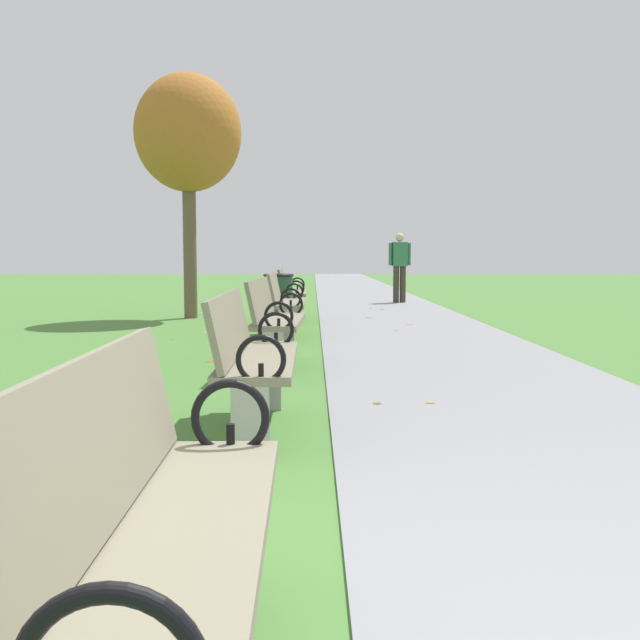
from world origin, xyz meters
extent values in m
cube|color=gray|center=(1.34, 18.00, 0.01)|extent=(2.69, 44.00, 0.02)
cube|color=gray|center=(-0.45, -0.11, 0.47)|extent=(0.46, 1.60, 0.05)
cube|color=gray|center=(-0.64, -0.11, 0.70)|extent=(0.14, 1.60, 0.40)
cube|color=#A8A59E|center=(-0.46, 0.63, 0.23)|extent=(0.20, 0.12, 0.45)
torus|color=black|center=(-0.40, 0.65, 0.59)|extent=(0.27, 0.03, 0.27)
cylinder|color=black|center=(-0.40, 0.65, 0.51)|extent=(0.03, 0.03, 0.12)
cube|color=gray|center=(-0.45, 2.78, 0.47)|extent=(0.44, 1.60, 0.05)
cube|color=gray|center=(-0.64, 2.78, 0.70)|extent=(0.13, 1.60, 0.40)
cube|color=#A8A59E|center=(-0.45, 2.04, 0.23)|extent=(0.20, 0.12, 0.45)
cube|color=#A8A59E|center=(-0.45, 3.52, 0.23)|extent=(0.20, 0.12, 0.45)
torus|color=black|center=(-0.39, 2.02, 0.59)|extent=(0.27, 0.03, 0.27)
cylinder|color=black|center=(-0.39, 2.02, 0.51)|extent=(0.03, 0.03, 0.12)
torus|color=black|center=(-0.39, 3.54, 0.59)|extent=(0.27, 0.03, 0.27)
cylinder|color=black|center=(-0.39, 3.54, 0.51)|extent=(0.03, 0.03, 0.12)
cube|color=gray|center=(-0.45, 5.48, 0.47)|extent=(0.51, 1.62, 0.05)
cube|color=gray|center=(-0.64, 5.49, 0.70)|extent=(0.19, 1.60, 0.40)
cube|color=#A8A59E|center=(-0.48, 4.74, 0.23)|extent=(0.21, 0.13, 0.45)
cube|color=#A8A59E|center=(-0.42, 6.22, 0.23)|extent=(0.21, 0.13, 0.45)
torus|color=black|center=(-0.42, 4.72, 0.59)|extent=(0.27, 0.04, 0.27)
cylinder|color=black|center=(-0.42, 4.72, 0.51)|extent=(0.03, 0.03, 0.12)
torus|color=black|center=(-0.36, 6.24, 0.59)|extent=(0.27, 0.04, 0.27)
cylinder|color=black|center=(-0.36, 6.24, 0.51)|extent=(0.03, 0.03, 0.12)
cube|color=gray|center=(-0.45, 8.11, 0.47)|extent=(0.45, 1.60, 0.05)
cube|color=gray|center=(-0.64, 8.11, 0.70)|extent=(0.13, 1.60, 0.40)
cube|color=#A8A59E|center=(-0.45, 7.37, 0.23)|extent=(0.20, 0.12, 0.45)
cube|color=#A8A59E|center=(-0.45, 8.85, 0.23)|extent=(0.20, 0.12, 0.45)
torus|color=black|center=(-0.39, 7.35, 0.59)|extent=(0.27, 0.03, 0.27)
cylinder|color=black|center=(-0.39, 7.35, 0.51)|extent=(0.03, 0.03, 0.12)
torus|color=black|center=(-0.39, 8.87, 0.59)|extent=(0.27, 0.03, 0.27)
cylinder|color=black|center=(-0.39, 8.87, 0.51)|extent=(0.03, 0.03, 0.12)
cube|color=gray|center=(-0.45, 10.78, 0.47)|extent=(0.45, 1.60, 0.05)
cube|color=gray|center=(-0.64, 10.77, 0.70)|extent=(0.14, 1.60, 0.40)
cube|color=#A8A59E|center=(-0.44, 10.04, 0.23)|extent=(0.20, 0.12, 0.45)
cube|color=#A8A59E|center=(-0.46, 11.52, 0.23)|extent=(0.20, 0.12, 0.45)
torus|color=black|center=(-0.38, 10.02, 0.59)|extent=(0.27, 0.03, 0.27)
cylinder|color=black|center=(-0.38, 10.02, 0.51)|extent=(0.03, 0.03, 0.12)
torus|color=black|center=(-0.40, 11.54, 0.59)|extent=(0.27, 0.03, 0.27)
cylinder|color=black|center=(-0.40, 11.54, 0.51)|extent=(0.03, 0.03, 0.12)
cylinder|color=brown|center=(-2.31, 11.24, 1.31)|extent=(0.24, 0.24, 2.63)
ellipsoid|color=#B26B28|center=(-2.31, 11.24, 3.28)|extent=(1.88, 1.88, 2.07)
cylinder|color=#3D3328|center=(1.84, 15.15, 0.45)|extent=(0.14, 0.14, 0.85)
cylinder|color=#3D3328|center=(2.00, 15.17, 0.45)|extent=(0.14, 0.14, 0.85)
cube|color=#33724C|center=(1.92, 15.16, 1.15)|extent=(0.36, 0.26, 0.56)
sphere|color=beige|center=(1.92, 15.16, 1.54)|extent=(0.20, 0.20, 0.20)
cylinder|color=#33724C|center=(1.70, 15.13, 1.15)|extent=(0.09, 0.09, 0.52)
cylinder|color=#33724C|center=(2.14, 15.18, 1.15)|extent=(0.09, 0.09, 0.52)
cylinder|color=#234C2D|center=(-0.65, 9.55, 0.40)|extent=(0.44, 0.44, 0.80)
torus|color=black|center=(-0.65, 9.55, 0.82)|extent=(0.48, 0.48, 0.04)
cylinder|color=gold|center=(1.45, 9.77, 0.02)|extent=(0.14, 0.14, 0.00)
cylinder|color=gold|center=(-2.28, 10.99, 0.00)|extent=(0.15, 0.15, 0.00)
cylinder|color=brown|center=(0.37, 3.60, 0.02)|extent=(0.07, 0.07, 0.00)
cylinder|color=gold|center=(-2.30, 12.43, 0.00)|extent=(0.09, 0.09, 0.00)
cylinder|color=gold|center=(1.13, 8.90, 0.02)|extent=(0.09, 0.09, 0.00)
cylinder|color=#AD6B23|center=(0.88, 11.01, 0.02)|extent=(0.13, 0.13, 0.00)
cylinder|color=#BC842D|center=(-1.66, 8.85, 0.00)|extent=(0.17, 0.17, 0.00)
cylinder|color=brown|center=(-2.01, 7.92, 0.00)|extent=(0.07, 0.07, 0.00)
cylinder|color=#BC842D|center=(0.78, 3.63, 0.02)|extent=(0.07, 0.07, 0.00)
cylinder|color=brown|center=(1.31, 13.01, 0.02)|extent=(0.12, 0.12, 0.00)
cylinder|color=#BC842D|center=(-0.80, 9.47, 0.00)|extent=(0.11, 0.11, 0.00)
cylinder|color=#93511E|center=(1.09, 13.27, 0.02)|extent=(0.09, 0.09, 0.00)
cylinder|color=#AD6B23|center=(-1.10, 9.36, 0.00)|extent=(0.12, 0.12, 0.00)
cylinder|color=#93511E|center=(-1.21, 5.91, 0.00)|extent=(0.13, 0.13, 0.00)
cylinder|color=#AD6B23|center=(-0.59, 11.68, 0.00)|extent=(0.10, 0.10, 0.00)
camera|label=1|loc=(-0.12, -1.77, 1.15)|focal=40.58mm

